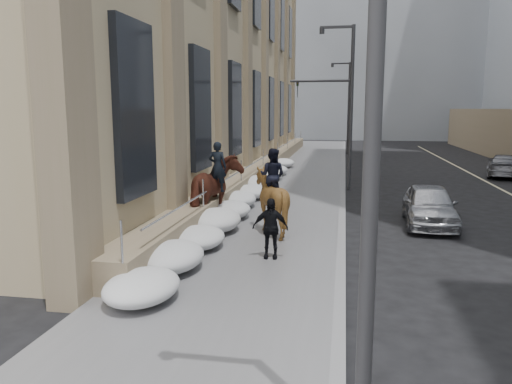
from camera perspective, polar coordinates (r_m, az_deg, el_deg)
ground at (r=12.21m, az=-2.97°, el=-9.79°), size 140.00×140.00×0.00m
sidewalk at (r=21.75m, az=2.95°, el=-1.02°), size 5.00×80.00×0.12m
curb at (r=21.59m, az=9.87°, el=-1.23°), size 0.24×80.00×0.12m
limestone_building at (r=32.53m, az=-4.31°, el=18.10°), size 6.10×44.00×18.00m
bg_building_mid at (r=71.93m, az=11.57°, el=17.30°), size 30.00×12.00×28.00m
bg_building_far at (r=83.88m, az=4.23°, el=13.58°), size 24.00×12.00×20.00m
streetlight_near at (r=5.25m, az=11.73°, el=15.28°), size 1.71×0.24×8.00m
streetlight_mid at (r=25.23m, az=10.49°, el=10.61°), size 1.71×0.24×8.00m
streetlight_far at (r=45.23m, az=10.35°, el=10.06°), size 1.71×0.24×8.00m
traffic_signal at (r=33.23m, az=9.22°, el=9.35°), size 4.10×0.22×6.00m
snow_bank at (r=20.07m, az=-1.74°, el=-0.72°), size 1.70×18.10×0.76m
mounted_horse_left at (r=17.17m, az=-4.63°, el=0.38°), size 1.56×2.86×2.81m
mounted_horse_right at (r=15.75m, az=1.72°, el=-0.68°), size 1.99×2.15×2.68m
pedestrian at (r=13.16m, az=1.64°, el=-4.15°), size 0.97×0.46×1.61m
car_silver at (r=18.39m, az=19.21°, el=-1.42°), size 1.90×4.28×1.43m
car_grey at (r=33.24m, az=26.57°, el=2.72°), size 3.17×5.01×1.35m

